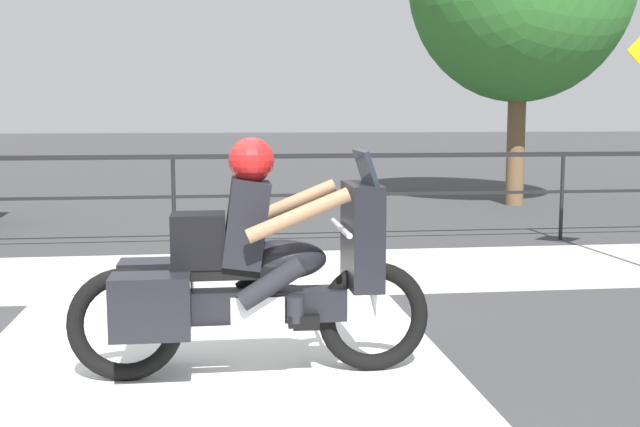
{
  "coord_description": "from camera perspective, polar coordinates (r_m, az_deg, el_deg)",
  "views": [
    {
      "loc": [
        0.55,
        -5.0,
        1.71
      ],
      "look_at": [
        1.26,
        0.55,
        0.99
      ],
      "focal_mm": 45.0,
      "sensor_mm": 36.0,
      "label": 1
    }
  ],
  "objects": [
    {
      "name": "motorcycle",
      "position": [
        5.16,
        -5.01,
        -4.17
      ],
      "size": [
        2.33,
        0.76,
        1.55
      ],
      "rotation": [
        0.0,
        0.0,
        0.07
      ],
      "color": "black",
      "rests_on": "ground"
    },
    {
      "name": "ground_plane",
      "position": [
        5.31,
        -13.14,
        -11.67
      ],
      "size": [
        120.0,
        120.0,
        0.0
      ],
      "primitive_type": "plane",
      "color": "#38383A"
    },
    {
      "name": "crosswalk_band",
      "position": [
        5.1,
        -7.73,
        -12.33
      ],
      "size": [
        3.25,
        6.0,
        0.01
      ],
      "primitive_type": "cube",
      "color": "silver",
      "rests_on": "ground"
    },
    {
      "name": "fence_railing",
      "position": [
        10.16,
        -10.4,
        2.74
      ],
      "size": [
        36.0,
        0.05,
        1.18
      ],
      "color": "black",
      "rests_on": "ground"
    },
    {
      "name": "sidewalk_band",
      "position": [
        8.59,
        -10.87,
        -4.29
      ],
      "size": [
        44.0,
        2.4,
        0.01
      ],
      "primitive_type": "cube",
      "color": "#B7B2A8",
      "rests_on": "ground"
    }
  ]
}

